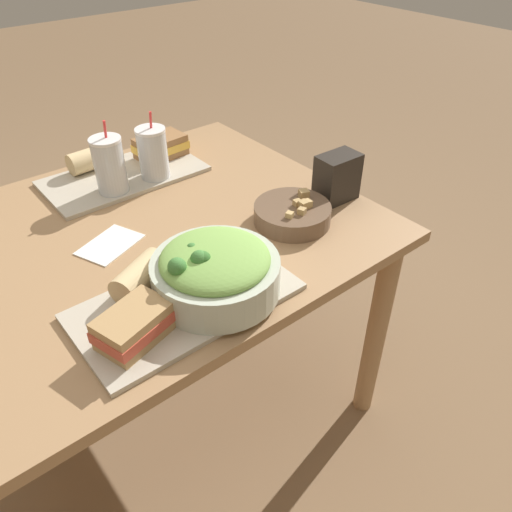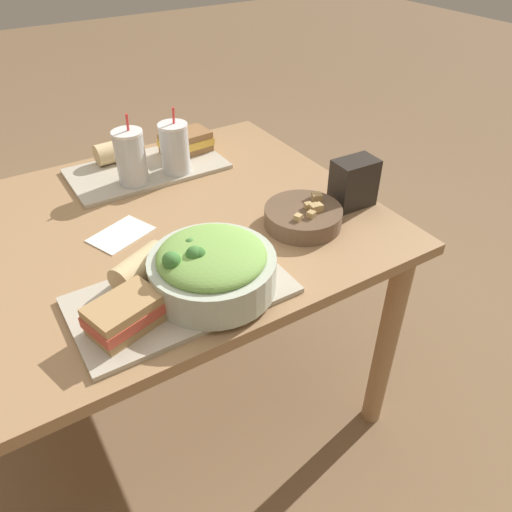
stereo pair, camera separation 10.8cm
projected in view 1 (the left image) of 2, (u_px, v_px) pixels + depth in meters
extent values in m
plane|color=#846647|center=(164.00, 410.00, 1.67)|extent=(12.00, 12.00, 0.00)
cube|color=#A37A51|center=(133.00, 240.00, 1.25)|extent=(1.19, 0.93, 0.03)
cylinder|color=#A37A51|center=(376.00, 333.00, 1.49)|extent=(0.06, 0.06, 0.68)
cylinder|color=#A37A51|center=(219.00, 219.00, 1.99)|extent=(0.06, 0.06, 0.68)
cube|color=#BCB29E|center=(186.00, 301.00, 1.04)|extent=(0.46, 0.25, 0.01)
cube|color=#BCB29E|center=(124.00, 176.00, 1.48)|extent=(0.46, 0.25, 0.01)
cylinder|color=beige|center=(216.00, 276.00, 1.03)|extent=(0.27, 0.27, 0.08)
ellipsoid|color=#7FB251|center=(215.00, 259.00, 1.01)|extent=(0.23, 0.23, 0.05)
sphere|color=#427F38|center=(200.00, 259.00, 0.97)|extent=(0.04, 0.04, 0.04)
sphere|color=#427F38|center=(192.00, 249.00, 1.01)|extent=(0.02, 0.02, 0.02)
sphere|color=#427F38|center=(177.00, 267.00, 0.95)|extent=(0.04, 0.04, 0.04)
sphere|color=#38702D|center=(202.00, 259.00, 0.97)|extent=(0.03, 0.03, 0.03)
cube|color=beige|center=(225.00, 253.00, 1.01)|extent=(0.05, 0.04, 0.01)
cube|color=beige|center=(203.00, 243.00, 1.04)|extent=(0.05, 0.03, 0.01)
cylinder|color=brown|center=(292.00, 214.00, 1.28)|extent=(0.20, 0.20, 0.05)
cylinder|color=#5B2D19|center=(293.00, 208.00, 1.27)|extent=(0.18, 0.18, 0.01)
cube|color=tan|center=(304.00, 194.00, 1.29)|extent=(0.03, 0.03, 0.02)
cube|color=tan|center=(302.00, 212.00, 1.23)|extent=(0.02, 0.02, 0.02)
cube|color=tan|center=(290.00, 215.00, 1.22)|extent=(0.02, 0.02, 0.02)
cube|color=tan|center=(307.00, 204.00, 1.26)|extent=(0.02, 0.02, 0.02)
cube|color=tan|center=(304.00, 205.00, 1.25)|extent=(0.02, 0.02, 0.02)
cube|color=tan|center=(297.00, 203.00, 1.26)|extent=(0.02, 0.02, 0.02)
cube|color=tan|center=(136.00, 334.00, 0.94)|extent=(0.16, 0.12, 0.02)
cube|color=#C64C38|center=(134.00, 325.00, 0.93)|extent=(0.16, 0.13, 0.02)
cube|color=tan|center=(133.00, 317.00, 0.91)|extent=(0.16, 0.12, 0.02)
cylinder|color=#DBBC84|center=(140.00, 276.00, 1.04)|extent=(0.14, 0.11, 0.06)
cylinder|color=beige|center=(156.00, 260.00, 1.09)|extent=(0.03, 0.06, 0.06)
cube|color=olive|center=(161.00, 153.00, 1.57)|extent=(0.15, 0.11, 0.02)
cube|color=#EFB742|center=(161.00, 147.00, 1.56)|extent=(0.16, 0.11, 0.02)
cube|color=olive|center=(160.00, 140.00, 1.54)|extent=(0.15, 0.11, 0.02)
cylinder|color=#DBBC84|center=(88.00, 160.00, 1.48)|extent=(0.12, 0.07, 0.06)
cylinder|color=beige|center=(104.00, 155.00, 1.51)|extent=(0.01, 0.06, 0.06)
cylinder|color=silver|center=(110.00, 167.00, 1.36)|extent=(0.08, 0.08, 0.15)
cylinder|color=black|center=(110.00, 170.00, 1.36)|extent=(0.07, 0.07, 0.12)
cylinder|color=white|center=(105.00, 140.00, 1.31)|extent=(0.09, 0.09, 0.01)
cylinder|color=red|center=(105.00, 130.00, 1.30)|extent=(0.01, 0.01, 0.06)
cylinder|color=silver|center=(153.00, 154.00, 1.42)|extent=(0.08, 0.08, 0.14)
cylinder|color=maroon|center=(154.00, 157.00, 1.43)|extent=(0.07, 0.07, 0.11)
cylinder|color=white|center=(150.00, 130.00, 1.38)|extent=(0.09, 0.09, 0.01)
cylinder|color=red|center=(151.00, 121.00, 1.37)|extent=(0.01, 0.01, 0.06)
cube|color=#28231E|center=(337.00, 177.00, 1.35)|extent=(0.12, 0.08, 0.13)
cube|color=white|center=(110.00, 245.00, 1.21)|extent=(0.17, 0.15, 0.00)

